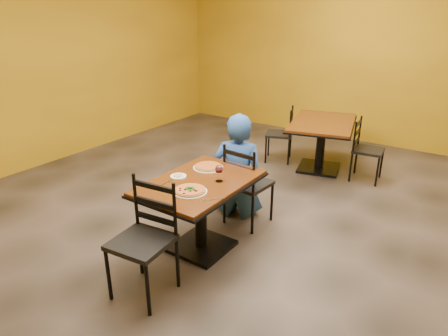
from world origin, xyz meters
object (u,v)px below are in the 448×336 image
Objects in this scene: pizza_far at (208,166)px; chair_main_far at (249,184)px; plate_far at (208,168)px; side_plate at (178,176)px; wine_glass at (219,173)px; table_main at (200,199)px; table_second at (322,134)px; chair_second_left at (279,134)px; plate_main at (190,192)px; pizza_main at (190,190)px; chair_main_near at (141,243)px; chair_second_right at (368,151)px; diner at (238,164)px.

chair_main_far is at bearing 60.78° from pizza_far.
pizza_far is (0.00, 0.00, 0.02)m from plate_far.
chair_main_far is at bearing 66.00° from side_plate.
table_main is at bearing -148.40° from wine_glass.
table_second is 4.81× the size of plate_far.
chair_second_left is 2.75m from wine_glass.
wine_glass is (0.39, 0.13, 0.08)m from side_plate.
plate_main is at bearing -72.01° from table_main.
plate_far is at bearing 110.77° from pizza_main.
table_main is 0.40m from pizza_far.
table_second is at bearing 89.90° from wine_glass.
table_main is at bearing -67.09° from plate_far.
chair_main_near reaches higher than wine_glass.
chair_main_far is 0.74m from wine_glass.
plate_main is at bearing -69.23° from pizza_far.
chair_second_right is (0.75, 1.99, -0.04)m from chair_main_far.
chair_main_near is 1.71m from diner.
pizza_main is (0.08, -0.25, 0.21)m from table_main.
wine_glass is at bearing -90.10° from table_second.
plate_main is (-0.03, -0.99, 0.28)m from chair_main_far.
chair_second_right is 5.44× the size of side_plate.
chair_second_right is 2.64m from pizza_far.
plate_far is (-0.24, -0.43, 0.28)m from chair_main_far.
table_second is at bearing -116.82° from diner.
chair_main_far is at bearing 88.39° from plate_main.
plate_main is 0.36m from wine_glass.
chair_main_far is at bearing -3.48° from chair_second_left.
diner reaches higher than table_second.
pizza_main reaches higher than side_plate.
chair_main_near is 3.22× the size of plate_main.
wine_glass is (0.13, 0.92, 0.34)m from chair_main_near.
chair_main_near is 1.18m from pizza_far.
diner is (0.41, -1.85, 0.17)m from chair_second_left.
diner reaches higher than pizza_main.
diner is 0.86m from wine_glass.
table_main is at bearing -67.09° from pizza_far.
pizza_main is 0.38m from side_plate.
plate_far is 0.02m from pizza_far.
plate_main is (-0.08, -2.98, 0.19)m from table_second.
chair_second_left is at bearing 104.72° from wine_glass.
chair_main_near is at bearing -82.27° from plate_far.
chair_second_left is 2.48m from pizza_far.
table_second is at bearing 83.09° from plate_far.
diner is (-0.12, 0.88, 0.05)m from table_main.
table_main is 1.42× the size of chair_second_left.
pizza_main reaches higher than table_second.
table_second is 4.81× the size of plate_main.
plate_main is 0.38m from side_plate.
plate_far is at bearing 151.89° from chair_second_right.
chair_main_near is 0.64m from pizza_main.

